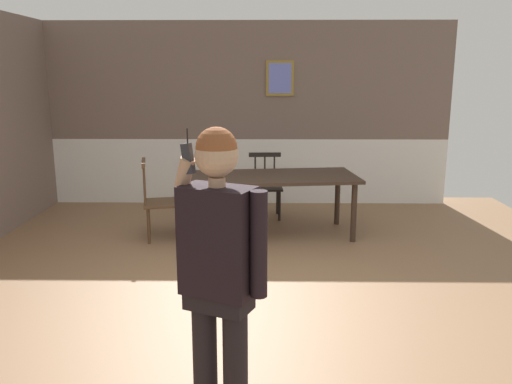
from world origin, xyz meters
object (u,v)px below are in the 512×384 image
object	(u,v)px
dining_table	(274,182)
chair_by_doorway	(265,186)
person_figure	(219,264)
chair_near_window	(160,201)

from	to	relation	value
dining_table	chair_by_doorway	distance (m)	0.91
chair_by_doorway	person_figure	size ratio (longest dim) A/B	0.52
dining_table	chair_by_doorway	xyz separation A→B (m)	(-0.10, 0.87, -0.24)
chair_near_window	person_figure	world-z (taller)	person_figure
dining_table	chair_near_window	world-z (taller)	chair_near_window
dining_table	chair_near_window	bearing A→B (deg)	-172.92
dining_table	person_figure	size ratio (longest dim) A/B	1.23
chair_near_window	person_figure	xyz separation A→B (m)	(1.04, -3.60, 0.53)
chair_near_window	person_figure	bearing A→B (deg)	4.22
person_figure	chair_near_window	bearing A→B (deg)	-49.34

